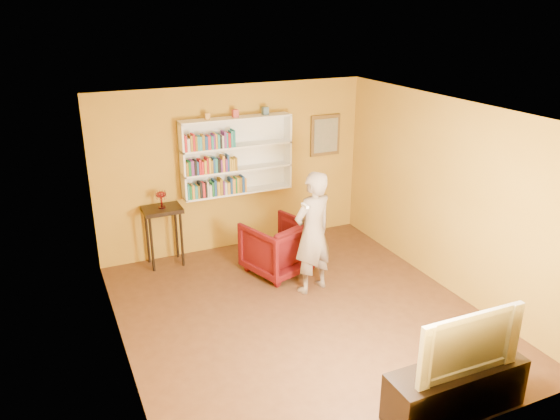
{
  "coord_description": "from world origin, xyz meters",
  "views": [
    {
      "loc": [
        -2.82,
        -5.58,
        3.86
      ],
      "look_at": [
        0.03,
        0.75,
        1.23
      ],
      "focal_mm": 35.0,
      "sensor_mm": 36.0,
      "label": 1
    }
  ],
  "objects_px": {
    "bookshelf": "(236,155)",
    "tv_cabinet": "(455,389)",
    "armchair": "(278,247)",
    "console_table": "(163,218)",
    "ruby_lustre": "(161,196)",
    "television": "(462,338)",
    "person": "(313,233)"
  },
  "relations": [
    {
      "from": "console_table",
      "to": "armchair",
      "type": "height_order",
      "value": "console_table"
    },
    {
      "from": "armchair",
      "to": "television",
      "type": "distance_m",
      "value": 3.58
    },
    {
      "from": "bookshelf",
      "to": "ruby_lustre",
      "type": "height_order",
      "value": "bookshelf"
    },
    {
      "from": "armchair",
      "to": "tv_cabinet",
      "type": "bearing_deg",
      "value": 78.0
    },
    {
      "from": "console_table",
      "to": "television",
      "type": "distance_m",
      "value": 4.87
    },
    {
      "from": "ruby_lustre",
      "to": "tv_cabinet",
      "type": "distance_m",
      "value": 4.95
    },
    {
      "from": "tv_cabinet",
      "to": "console_table",
      "type": "bearing_deg",
      "value": 112.53
    },
    {
      "from": "bookshelf",
      "to": "tv_cabinet",
      "type": "bearing_deg",
      "value": -82.7
    },
    {
      "from": "console_table",
      "to": "tv_cabinet",
      "type": "distance_m",
      "value": 4.9
    },
    {
      "from": "bookshelf",
      "to": "person",
      "type": "distance_m",
      "value": 2.02
    },
    {
      "from": "armchair",
      "to": "tv_cabinet",
      "type": "xyz_separation_m",
      "value": [
        0.36,
        -3.54,
        -0.15
      ]
    },
    {
      "from": "console_table",
      "to": "armchair",
      "type": "distance_m",
      "value": 1.83
    },
    {
      "from": "console_table",
      "to": "tv_cabinet",
      "type": "bearing_deg",
      "value": -67.47
    },
    {
      "from": "person",
      "to": "tv_cabinet",
      "type": "distance_m",
      "value": 2.9
    },
    {
      "from": "television",
      "to": "tv_cabinet",
      "type": "bearing_deg",
      "value": -178.94
    },
    {
      "from": "bookshelf",
      "to": "console_table",
      "type": "height_order",
      "value": "bookshelf"
    },
    {
      "from": "person",
      "to": "television",
      "type": "xyz_separation_m",
      "value": [
        0.15,
        -2.83,
        -0.02
      ]
    },
    {
      "from": "ruby_lustre",
      "to": "television",
      "type": "bearing_deg",
      "value": -67.47
    },
    {
      "from": "console_table",
      "to": "tv_cabinet",
      "type": "relative_size",
      "value": 0.64
    },
    {
      "from": "console_table",
      "to": "ruby_lustre",
      "type": "distance_m",
      "value": 0.35
    },
    {
      "from": "armchair",
      "to": "television",
      "type": "bearing_deg",
      "value": 78.0
    },
    {
      "from": "bookshelf",
      "to": "person",
      "type": "xyz_separation_m",
      "value": [
        0.45,
        -1.83,
        -0.71
      ]
    },
    {
      "from": "armchair",
      "to": "television",
      "type": "relative_size",
      "value": 0.77
    },
    {
      "from": "tv_cabinet",
      "to": "armchair",
      "type": "bearing_deg",
      "value": 95.81
    },
    {
      "from": "ruby_lustre",
      "to": "tv_cabinet",
      "type": "height_order",
      "value": "ruby_lustre"
    },
    {
      "from": "ruby_lustre",
      "to": "television",
      "type": "distance_m",
      "value": 4.88
    },
    {
      "from": "person",
      "to": "tv_cabinet",
      "type": "height_order",
      "value": "person"
    },
    {
      "from": "ruby_lustre",
      "to": "tv_cabinet",
      "type": "bearing_deg",
      "value": -67.47
    },
    {
      "from": "bookshelf",
      "to": "tv_cabinet",
      "type": "distance_m",
      "value": 4.88
    },
    {
      "from": "person",
      "to": "television",
      "type": "distance_m",
      "value": 2.83
    },
    {
      "from": "person",
      "to": "bookshelf",
      "type": "bearing_deg",
      "value": -92.24
    },
    {
      "from": "bookshelf",
      "to": "person",
      "type": "bearing_deg",
      "value": -76.25
    }
  ]
}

